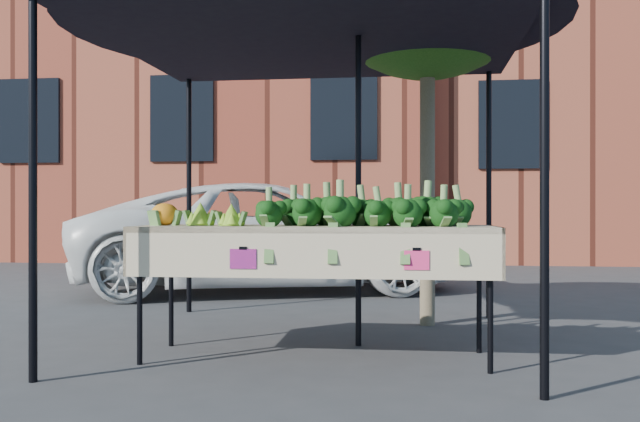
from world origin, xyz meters
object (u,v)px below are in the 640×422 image
(vehicle, at_px, (270,98))
(street_tree, at_px, (427,109))
(table, at_px, (316,292))
(canopy, at_px, (313,162))

(vehicle, bearing_deg, street_tree, -160.06)
(table, relative_size, vehicle, 0.50)
(canopy, bearing_deg, street_tree, 47.24)
(table, distance_m, canopy, 1.09)
(vehicle, xyz_separation_m, street_tree, (1.91, -2.46, -0.51))
(canopy, relative_size, street_tree, 0.83)
(vehicle, bearing_deg, table, 178.10)
(canopy, height_order, vehicle, vehicle)
(table, distance_m, vehicle, 4.58)
(canopy, distance_m, street_tree, 1.39)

